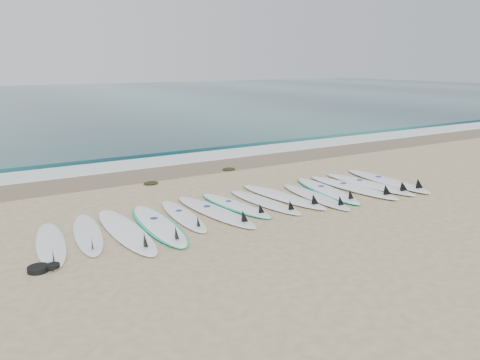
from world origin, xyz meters
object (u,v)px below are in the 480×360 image
surfboard_0 (51,245)px  leash_coil (42,268)px  surfboard_7 (266,202)px  surfboard_13 (388,181)px

surfboard_0 → leash_coil: 0.96m
leash_coil → surfboard_7: bearing=12.9°
surfboard_0 → surfboard_7: 4.58m
surfboard_0 → surfboard_13: bearing=6.9°
surfboard_0 → surfboard_13: 8.39m
surfboard_0 → leash_coil: surfboard_0 is taller
surfboard_7 → leash_coil: (-4.86, -1.11, -0.00)m
surfboard_7 → surfboard_13: 3.82m
surfboard_7 → surfboard_13: (3.81, -0.10, 0.01)m
leash_coil → surfboard_0: bearing=72.8°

